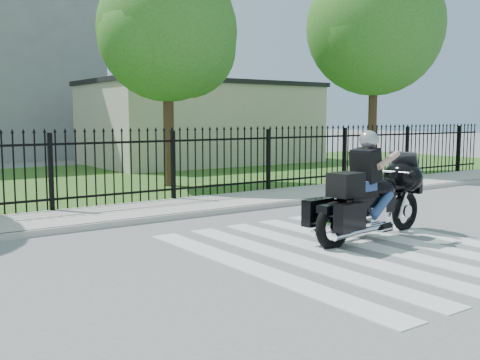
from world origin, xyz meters
TOP-DOWN VIEW (x-y plane):
  - ground at (0.00, 0.00)m, footprint 120.00×120.00m
  - crosswalk at (0.00, 0.00)m, footprint 5.00×5.50m
  - sidewalk at (0.00, 5.00)m, footprint 40.00×2.00m
  - curb at (0.00, 4.00)m, footprint 40.00×0.12m
  - grass_strip at (0.00, 12.00)m, footprint 40.00×12.00m
  - iron_fence at (0.00, 6.00)m, footprint 26.00×0.04m
  - tree_mid at (1.50, 9.00)m, footprint 4.20×4.20m
  - tree_right at (9.50, 8.00)m, footprint 5.00×5.00m
  - building_low at (7.00, 16.00)m, footprint 10.00×6.00m
  - building_low_roof at (7.00, 16.00)m, footprint 10.20×6.20m
  - motorcycle_rider at (0.81, 0.39)m, footprint 2.95×1.14m

SIDE VIEW (x-z plane):
  - ground at x=0.00m, z-range 0.00..0.00m
  - crosswalk at x=0.00m, z-range 0.00..0.01m
  - grass_strip at x=0.00m, z-range 0.00..0.02m
  - sidewalk at x=0.00m, z-range 0.00..0.12m
  - curb at x=0.00m, z-range 0.00..0.12m
  - motorcycle_rider at x=0.81m, z-range -0.18..1.78m
  - iron_fence at x=0.00m, z-range 0.00..1.80m
  - building_low at x=7.00m, z-range 0.00..3.50m
  - building_low_roof at x=7.00m, z-range 3.50..3.70m
  - tree_mid at x=1.50m, z-range 1.28..8.06m
  - tree_right at x=9.50m, z-range 1.44..9.34m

